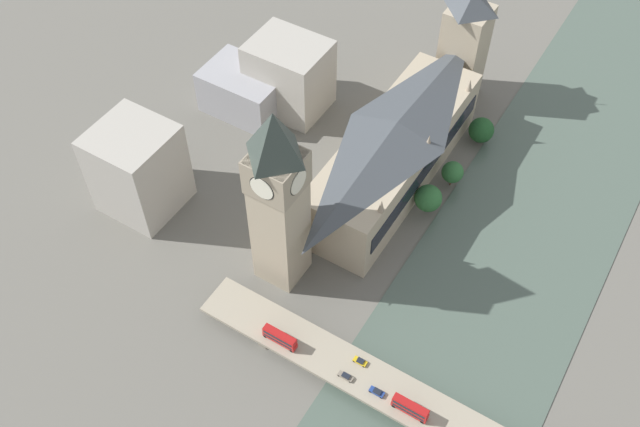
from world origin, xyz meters
TOP-DOWN VIEW (x-y plane):
  - ground_plane at (0.00, 0.00)m, footprint 600.00×600.00m
  - river_water at (-36.15, 0.00)m, footprint 60.31×360.00m
  - parliament_hall at (16.12, -8.00)m, footprint 26.70×89.23m
  - clock_tower at (27.95, 47.61)m, footprint 15.25×15.25m
  - victoria_tower at (16.18, -64.52)m, footprint 15.81×15.81m
  - road_bridge at (-36.15, 69.70)m, footprint 152.62×14.18m
  - double_decker_bus_mid at (11.87, 73.27)m, footprint 11.33×2.55m
  - double_decker_bus_rear at (-32.15, 72.76)m, footprint 11.04×2.48m
  - car_northbound_mid at (-11.18, 73.00)m, footprint 4.76×1.77m
  - car_southbound_mid at (-21.43, 72.53)m, footprint 4.54×1.90m
  - car_southbound_tail at (-12.43, 66.51)m, footprint 4.24×1.91m
  - city_block_west at (71.22, -23.10)m, footprint 29.64×23.94m
  - city_block_center at (85.25, -11.79)m, footprint 31.69×23.23m
  - city_block_east at (87.28, 48.21)m, footprint 25.96×25.86m
  - tree_embankment_near at (-3.74, -43.45)m, footprint 9.85×9.85m
  - tree_embankment_mid at (-1.80, -0.95)m, footprint 9.88×9.88m
  - tree_embankment_far at (-3.78, -17.00)m, footprint 8.12×8.12m

SIDE VIEW (x-z plane):
  - ground_plane at x=0.00m, z-range 0.00..0.00m
  - river_water at x=-36.15m, z-range 0.00..0.30m
  - road_bridge at x=-36.15m, z-range 1.49..6.30m
  - car_southbound_tail at x=-12.43m, z-range 4.82..6.08m
  - car_northbound_mid at x=-11.18m, z-range 4.80..6.16m
  - car_southbound_mid at x=-21.43m, z-range 4.82..6.21m
  - tree_embankment_near at x=-3.74m, z-range 0.63..11.76m
  - tree_embankment_far at x=-3.78m, z-range 1.34..12.17m
  - tree_embankment_mid at x=-1.80m, z-range 0.97..12.79m
  - double_decker_bus_mid at x=11.87m, z-range 5.05..9.87m
  - double_decker_bus_rear at x=-32.15m, z-range 5.07..10.12m
  - city_block_center at x=85.25m, z-range 0.00..18.20m
  - parliament_hall at x=16.12m, z-range -0.08..29.29m
  - city_block_west at x=71.22m, z-range 0.00..29.77m
  - city_block_east at x=87.28m, z-range 0.00..33.62m
  - victoria_tower at x=16.18m, z-range -2.00..50.25m
  - clock_tower at x=27.95m, z-range 2.52..73.76m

